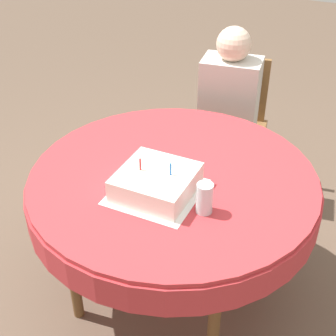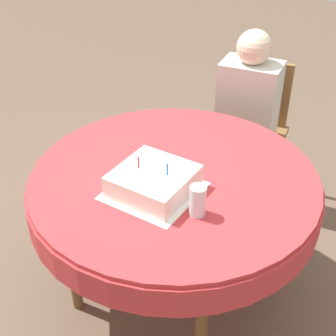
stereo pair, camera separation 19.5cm
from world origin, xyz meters
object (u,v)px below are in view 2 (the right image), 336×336
object	(u,v)px
person	(247,106)
birthday_cake	(154,181)
chair	(249,127)
drinking_glass	(198,201)

from	to	relation	value
person	birthday_cake	distance (m)	1.05
chair	person	distance (m)	0.21
birthday_cake	drinking_glass	bearing A→B (deg)	-7.91
chair	person	size ratio (longest dim) A/B	0.78
chair	birthday_cake	xyz separation A→B (m)	(0.06, -1.13, 0.30)
drinking_glass	chair	bearing A→B (deg)	103.69
chair	drinking_glass	xyz separation A→B (m)	(0.28, -1.16, 0.32)
person	drinking_glass	distance (m)	1.11
person	birthday_cake	world-z (taller)	person
person	drinking_glass	world-z (taller)	person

